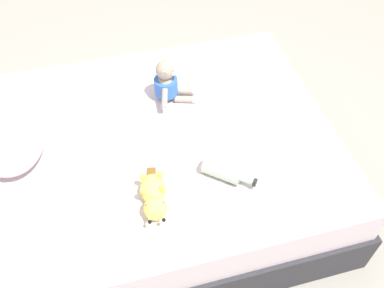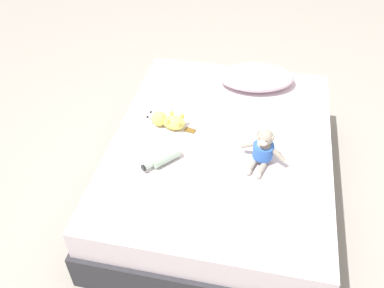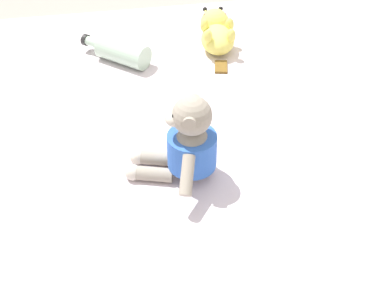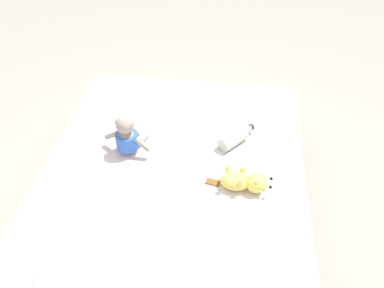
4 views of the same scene
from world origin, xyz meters
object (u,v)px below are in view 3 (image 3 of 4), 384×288
(bed, at_px, (219,168))
(plush_yellow_creature, at_px, (216,32))
(glass_bottle, at_px, (121,51))
(plush_monkey, at_px, (188,145))

(bed, relative_size, plush_yellow_creature, 5.51)
(glass_bottle, bearing_deg, plush_monkey, 12.13)
(plush_yellow_creature, distance_m, glass_bottle, 0.33)
(plush_yellow_creature, bearing_deg, bed, -9.23)
(plush_monkey, bearing_deg, bed, 150.80)
(plush_monkey, bearing_deg, glass_bottle, -167.87)
(plush_yellow_creature, bearing_deg, plush_monkey, -18.12)
(bed, bearing_deg, plush_yellow_creature, 170.77)
(bed, xyz_separation_m, glass_bottle, (-0.31, -0.27, 0.28))
(plush_monkey, relative_size, plush_yellow_creature, 0.86)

